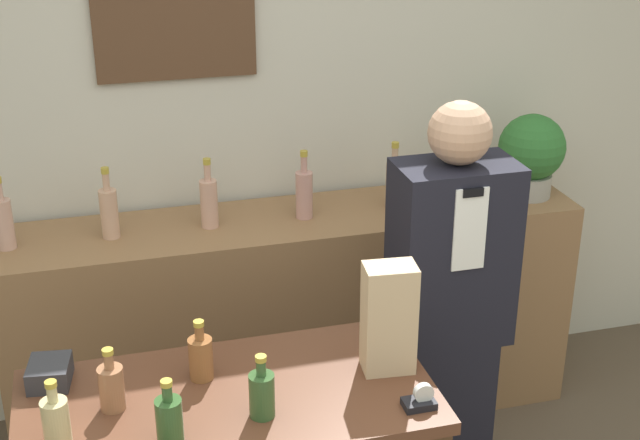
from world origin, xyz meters
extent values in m
cube|color=beige|center=(0.00, 2.00, 1.35)|extent=(5.20, 0.06, 2.70)
cube|color=#8E6642|center=(0.20, 1.70, 0.47)|extent=(2.39, 0.47, 0.95)
cube|color=#563120|center=(-0.27, 0.56, 0.91)|extent=(1.17, 0.58, 0.04)
cube|color=black|center=(0.58, 0.98, 0.37)|extent=(0.31, 0.24, 0.75)
cube|color=black|center=(0.58, 0.98, 1.07)|extent=(0.41, 0.24, 0.65)
cube|color=white|center=(0.58, 0.86, 1.21)|extent=(0.11, 0.01, 0.29)
cube|color=black|center=(0.58, 0.86, 1.34)|extent=(0.07, 0.01, 0.03)
sphere|color=tan|center=(0.58, 0.98, 1.50)|extent=(0.21, 0.21, 0.21)
cylinder|color=#9E998E|center=(1.23, 1.67, 1.00)|extent=(0.19, 0.19, 0.10)
sphere|color=#2D6B2D|center=(1.23, 1.67, 1.17)|extent=(0.28, 0.28, 0.28)
cube|color=tan|center=(0.21, 0.57, 1.10)|extent=(0.16, 0.12, 0.34)
cube|color=black|center=(0.23, 0.36, 0.94)|extent=(0.09, 0.06, 0.02)
cylinder|color=silver|center=(0.24, 0.36, 0.98)|extent=(0.06, 0.02, 0.06)
cube|color=#2D2D33|center=(-0.75, 0.75, 0.97)|extent=(0.13, 0.15, 0.07)
cylinder|color=tan|center=(-0.73, 0.46, 1.00)|extent=(0.07, 0.07, 0.13)
cylinder|color=tan|center=(-0.73, 0.46, 1.08)|extent=(0.03, 0.03, 0.05)
cylinder|color=#B29933|center=(-0.73, 0.46, 1.11)|extent=(0.03, 0.03, 0.02)
cylinder|color=#946142|center=(-0.59, 0.58, 1.00)|extent=(0.07, 0.07, 0.13)
cylinder|color=#946142|center=(-0.59, 0.58, 1.08)|extent=(0.03, 0.03, 0.05)
cylinder|color=#B29933|center=(-0.59, 0.58, 1.11)|extent=(0.03, 0.03, 0.02)
cylinder|color=#305328|center=(-0.45, 0.39, 1.00)|extent=(0.07, 0.07, 0.13)
cylinder|color=#305328|center=(-0.45, 0.39, 1.08)|extent=(0.03, 0.03, 0.05)
cylinder|color=#B29933|center=(-0.45, 0.39, 1.11)|extent=(0.03, 0.03, 0.02)
cylinder|color=brown|center=(-0.33, 0.67, 1.00)|extent=(0.07, 0.07, 0.13)
cylinder|color=brown|center=(-0.33, 0.67, 1.08)|extent=(0.03, 0.03, 0.05)
cylinder|color=#B29933|center=(-0.33, 0.67, 1.11)|extent=(0.03, 0.03, 0.02)
cylinder|color=#33532A|center=(-0.20, 0.44, 1.00)|extent=(0.07, 0.07, 0.13)
cylinder|color=#33532A|center=(-0.20, 0.44, 1.08)|extent=(0.03, 0.03, 0.05)
cylinder|color=#B29933|center=(-0.20, 0.44, 1.11)|extent=(0.03, 0.03, 0.02)
cylinder|color=tan|center=(-0.91, 1.70, 1.05)|extent=(0.07, 0.07, 0.19)
cylinder|color=tan|center=(-0.53, 1.70, 1.05)|extent=(0.07, 0.07, 0.19)
cylinder|color=tan|center=(-0.53, 1.70, 1.18)|extent=(0.03, 0.03, 0.07)
cylinder|color=#B29933|center=(-0.53, 1.70, 1.22)|extent=(0.03, 0.03, 0.02)
cylinder|color=tan|center=(-0.14, 1.70, 1.05)|extent=(0.07, 0.07, 0.19)
cylinder|color=tan|center=(-0.14, 1.70, 1.18)|extent=(0.03, 0.03, 0.07)
cylinder|color=#B29933|center=(-0.14, 1.70, 1.22)|extent=(0.03, 0.03, 0.02)
cylinder|color=tan|center=(0.24, 1.69, 1.05)|extent=(0.07, 0.07, 0.19)
cylinder|color=tan|center=(0.24, 1.69, 1.18)|extent=(0.03, 0.03, 0.07)
cylinder|color=#B29933|center=(0.24, 1.69, 1.22)|extent=(0.03, 0.03, 0.02)
cylinder|color=tan|center=(0.63, 1.69, 1.05)|extent=(0.07, 0.07, 0.19)
cylinder|color=tan|center=(0.63, 1.69, 1.18)|extent=(0.03, 0.03, 0.07)
cylinder|color=#B29933|center=(0.63, 1.69, 1.22)|extent=(0.03, 0.03, 0.02)
cylinder|color=tan|center=(1.01, 1.69, 1.05)|extent=(0.07, 0.07, 0.19)
cylinder|color=tan|center=(1.01, 1.69, 1.18)|extent=(0.03, 0.03, 0.07)
cylinder|color=#B29933|center=(1.01, 1.69, 1.22)|extent=(0.03, 0.03, 0.02)
camera|label=1|loc=(-0.57, -1.54, 2.39)|focal=50.00mm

